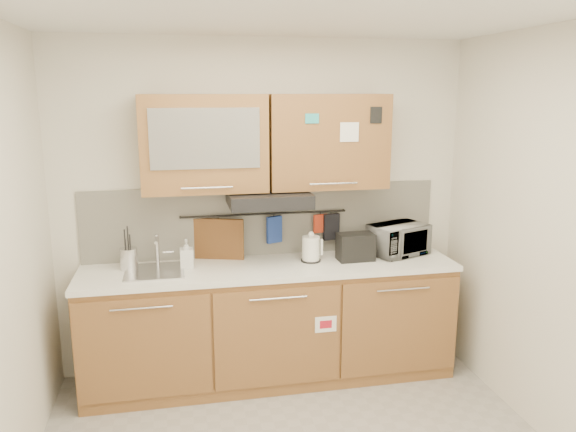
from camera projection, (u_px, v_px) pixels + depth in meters
name	position (u px, v px, depth m)	size (l,w,h in m)	color
ceiling	(309.00, 7.00, 2.71)	(3.20, 3.20, 0.00)	white
wall_back	(264.00, 208.00, 4.43)	(3.20, 3.20, 0.00)	silver
wall_right	(572.00, 248.00, 3.30)	(3.00, 3.00, 0.00)	silver
base_cabinet	(271.00, 329.00, 4.33)	(2.80, 0.64, 0.88)	#915A33
countertop	(271.00, 268.00, 4.22)	(2.82, 0.62, 0.04)	white
backsplash	(264.00, 220.00, 4.44)	(2.80, 0.02, 0.56)	silver
upper_cabinets	(266.00, 142.00, 4.14)	(1.82, 0.37, 0.70)	#915A33
range_hood	(269.00, 199.00, 4.16)	(0.60, 0.46, 0.10)	black
sink	(155.00, 271.00, 4.07)	(0.42, 0.40, 0.26)	silver
utensil_rail	(265.00, 214.00, 4.39)	(0.02, 0.02, 1.30)	black
utensil_crock	(129.00, 258.00, 4.11)	(0.16, 0.16, 0.32)	silver
kettle	(311.00, 249.00, 4.30)	(0.17, 0.15, 0.24)	white
toaster	(356.00, 247.00, 4.33)	(0.28, 0.17, 0.21)	black
microwave	(398.00, 239.00, 4.48)	(0.44, 0.30, 0.24)	#999999
soap_bottle	(187.00, 254.00, 4.15)	(0.10, 0.10, 0.21)	#999999
cutting_board	(219.00, 249.00, 4.36)	(0.39, 0.03, 0.48)	brown
oven_mitt	(274.00, 230.00, 4.42)	(0.13, 0.03, 0.21)	navy
dark_pouch	(331.00, 227.00, 4.51)	(0.13, 0.04, 0.21)	black
pot_holder	(321.00, 223.00, 4.48)	(0.12, 0.02, 0.15)	#B42F18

